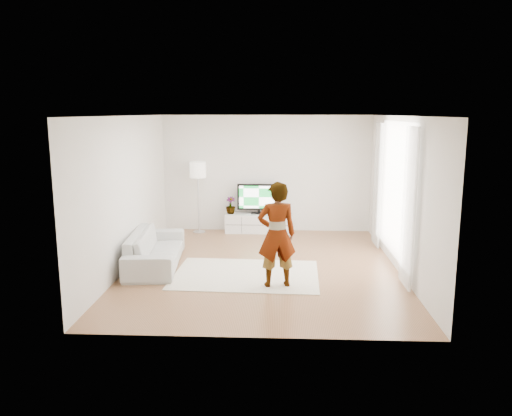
{
  "coord_description": "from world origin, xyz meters",
  "views": [
    {
      "loc": [
        0.31,
        -8.99,
        2.86
      ],
      "look_at": [
        -0.13,
        0.4,
        1.05
      ],
      "focal_mm": 35.0,
      "sensor_mm": 36.0,
      "label": 1
    }
  ],
  "objects_px": {
    "media_console": "(259,223)",
    "television": "(259,198)",
    "floor_lamp": "(198,173)",
    "rug": "(246,274)",
    "player": "(277,234)",
    "sofa": "(155,249)"
  },
  "relations": [
    {
      "from": "rug",
      "to": "sofa",
      "type": "relative_size",
      "value": 1.15
    },
    {
      "from": "media_console",
      "to": "player",
      "type": "relative_size",
      "value": 0.92
    },
    {
      "from": "rug",
      "to": "floor_lamp",
      "type": "xyz_separation_m",
      "value": [
        -1.35,
        3.18,
        1.44
      ]
    },
    {
      "from": "television",
      "to": "rug",
      "type": "bearing_deg",
      "value": -91.69
    },
    {
      "from": "player",
      "to": "sofa",
      "type": "height_order",
      "value": "player"
    },
    {
      "from": "media_console",
      "to": "floor_lamp",
      "type": "relative_size",
      "value": 0.95
    },
    {
      "from": "television",
      "to": "floor_lamp",
      "type": "bearing_deg",
      "value": -176.34
    },
    {
      "from": "media_console",
      "to": "sofa",
      "type": "relative_size",
      "value": 0.72
    },
    {
      "from": "television",
      "to": "floor_lamp",
      "type": "xyz_separation_m",
      "value": [
        -1.45,
        -0.09,
        0.6
      ]
    },
    {
      "from": "player",
      "to": "rug",
      "type": "bearing_deg",
      "value": -56.65
    },
    {
      "from": "media_console",
      "to": "floor_lamp",
      "type": "bearing_deg",
      "value": -177.43
    },
    {
      "from": "media_console",
      "to": "sofa",
      "type": "height_order",
      "value": "sofa"
    },
    {
      "from": "television",
      "to": "sofa",
      "type": "bearing_deg",
      "value": -123.5
    },
    {
      "from": "television",
      "to": "sofa",
      "type": "distance_m",
      "value": 3.38
    },
    {
      "from": "media_console",
      "to": "player",
      "type": "distance_m",
      "value": 3.89
    },
    {
      "from": "media_console",
      "to": "television",
      "type": "xyz_separation_m",
      "value": [
        -0.0,
        0.03,
        0.62
      ]
    },
    {
      "from": "media_console",
      "to": "rug",
      "type": "relative_size",
      "value": 0.63
    },
    {
      "from": "television",
      "to": "rug",
      "type": "relative_size",
      "value": 0.41
    },
    {
      "from": "rug",
      "to": "player",
      "type": "bearing_deg",
      "value": -45.92
    },
    {
      "from": "player",
      "to": "sofa",
      "type": "relative_size",
      "value": 0.79
    },
    {
      "from": "television",
      "to": "floor_lamp",
      "type": "distance_m",
      "value": 1.57
    },
    {
      "from": "television",
      "to": "player",
      "type": "height_order",
      "value": "player"
    }
  ]
}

